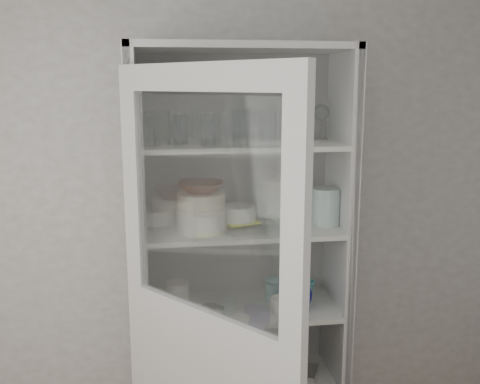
# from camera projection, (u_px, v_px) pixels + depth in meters

# --- Properties ---
(wall_back) EXTENTS (3.60, 0.02, 2.60)m
(wall_back) POSITION_uv_depth(u_px,v_px,m) (195.00, 209.00, 2.72)
(wall_back) COLOR #A5A39E
(wall_back) RESTS_ON ground
(pantry_cabinet) EXTENTS (1.00, 0.45, 2.10)m
(pantry_cabinet) POSITION_uv_depth(u_px,v_px,m) (238.00, 285.00, 2.67)
(pantry_cabinet) COLOR beige
(pantry_cabinet) RESTS_ON floor
(cupboard_door) EXTENTS (0.61, 0.71, 2.00)m
(cupboard_door) POSITION_uv_depth(u_px,v_px,m) (206.00, 365.00, 2.04)
(cupboard_door) COLOR beige
(cupboard_door) RESTS_ON floor
(tumbler_0) EXTENTS (0.07, 0.07, 0.13)m
(tumbler_0) POSITION_uv_depth(u_px,v_px,m) (149.00, 133.00, 2.26)
(tumbler_0) COLOR silver
(tumbler_0) RESTS_ON shelf_glass
(tumbler_1) EXTENTS (0.09, 0.09, 0.14)m
(tumbler_1) POSITION_uv_depth(u_px,v_px,m) (208.00, 130.00, 2.30)
(tumbler_1) COLOR silver
(tumbler_1) RESTS_ON shelf_glass
(tumbler_2) EXTENTS (0.09, 0.09, 0.15)m
(tumbler_2) POSITION_uv_depth(u_px,v_px,m) (241.00, 128.00, 2.33)
(tumbler_2) COLOR silver
(tumbler_2) RESTS_ON shelf_glass
(tumbler_3) EXTENTS (0.10, 0.10, 0.15)m
(tumbler_3) POSITION_uv_depth(u_px,v_px,m) (228.00, 129.00, 2.30)
(tumbler_3) COLOR silver
(tumbler_3) RESTS_ON shelf_glass
(tumbler_4) EXTENTS (0.09, 0.09, 0.16)m
(tumbler_4) POSITION_uv_depth(u_px,v_px,m) (246.00, 128.00, 2.34)
(tumbler_4) COLOR silver
(tumbler_4) RESTS_ON shelf_glass
(tumbler_5) EXTENTS (0.09, 0.09, 0.15)m
(tumbler_5) POSITION_uv_depth(u_px,v_px,m) (268.00, 129.00, 2.31)
(tumbler_5) COLOR silver
(tumbler_5) RESTS_ON shelf_glass
(tumbler_6) EXTENTS (0.09, 0.09, 0.16)m
(tumbler_6) POSITION_uv_depth(u_px,v_px,m) (302.00, 127.00, 2.35)
(tumbler_6) COLOR silver
(tumbler_6) RESTS_ON shelf_glass
(tumbler_7) EXTENTS (0.10, 0.10, 0.15)m
(tumbler_7) POSITION_uv_depth(u_px,v_px,m) (162.00, 128.00, 2.36)
(tumbler_7) COLOR silver
(tumbler_7) RESTS_ON shelf_glass
(tumbler_8) EXTENTS (0.09, 0.09, 0.15)m
(tumbler_8) POSITION_uv_depth(u_px,v_px,m) (192.00, 127.00, 2.39)
(tumbler_8) COLOR silver
(tumbler_8) RESTS_ON shelf_glass
(tumbler_9) EXTENTS (0.07, 0.07, 0.13)m
(tumbler_9) POSITION_uv_depth(u_px,v_px,m) (181.00, 129.00, 2.39)
(tumbler_9) COLOR silver
(tumbler_9) RESTS_ON shelf_glass
(tumbler_10) EXTENTS (0.09, 0.09, 0.14)m
(tumbler_10) POSITION_uv_depth(u_px,v_px,m) (212.00, 128.00, 2.40)
(tumbler_10) COLOR silver
(tumbler_10) RESTS_ON shelf_glass
(tumbler_11) EXTENTS (0.09, 0.09, 0.13)m
(tumbler_11) POSITION_uv_depth(u_px,v_px,m) (269.00, 128.00, 2.44)
(tumbler_11) COLOR silver
(tumbler_11) RESTS_ON shelf_glass
(goblet_0) EXTENTS (0.07, 0.07, 0.16)m
(goblet_0) POSITION_uv_depth(u_px,v_px,m) (150.00, 125.00, 2.50)
(goblet_0) COLOR silver
(goblet_0) RESTS_ON shelf_glass
(goblet_1) EXTENTS (0.08, 0.08, 0.17)m
(goblet_1) POSITION_uv_depth(u_px,v_px,m) (250.00, 122.00, 2.55)
(goblet_1) COLOR silver
(goblet_1) RESTS_ON shelf_glass
(goblet_2) EXTENTS (0.07, 0.07, 0.17)m
(goblet_2) POSITION_uv_depth(u_px,v_px,m) (259.00, 123.00, 2.53)
(goblet_2) COLOR silver
(goblet_2) RESTS_ON shelf_glass
(goblet_3) EXTENTS (0.08, 0.08, 0.19)m
(goblet_3) POSITION_uv_depth(u_px,v_px,m) (321.00, 120.00, 2.59)
(goblet_3) COLOR silver
(goblet_3) RESTS_ON shelf_glass
(plate_stack_front) EXTENTS (0.23, 0.23, 0.11)m
(plate_stack_front) POSITION_uv_depth(u_px,v_px,m) (202.00, 219.00, 2.46)
(plate_stack_front) COLOR white
(plate_stack_front) RESTS_ON shelf_plates
(plate_stack_back) EXTENTS (0.19, 0.19, 0.07)m
(plate_stack_back) POSITION_uv_depth(u_px,v_px,m) (156.00, 215.00, 2.61)
(plate_stack_back) COLOR white
(plate_stack_back) RESTS_ON shelf_plates
(cream_bowl) EXTENTS (0.24, 0.24, 0.07)m
(cream_bowl) POSITION_uv_depth(u_px,v_px,m) (201.00, 200.00, 2.44)
(cream_bowl) COLOR #F9EECD
(cream_bowl) RESTS_ON plate_stack_front
(terracotta_bowl) EXTENTS (0.23, 0.23, 0.05)m
(terracotta_bowl) POSITION_uv_depth(u_px,v_px,m) (201.00, 187.00, 2.43)
(terracotta_bowl) COLOR #522514
(terracotta_bowl) RESTS_ON cream_bowl
(glass_platter) EXTENTS (0.46, 0.46, 0.02)m
(glass_platter) POSITION_uv_depth(u_px,v_px,m) (239.00, 224.00, 2.54)
(glass_platter) COLOR silver
(glass_platter) RESTS_ON shelf_plates
(yellow_trivet) EXTENTS (0.20, 0.20, 0.01)m
(yellow_trivet) POSITION_uv_depth(u_px,v_px,m) (239.00, 221.00, 2.54)
(yellow_trivet) COLOR #F6F53C
(yellow_trivet) RESTS_ON glass_platter
(white_ramekin) EXTENTS (0.22, 0.22, 0.07)m
(white_ramekin) POSITION_uv_depth(u_px,v_px,m) (239.00, 213.00, 2.53)
(white_ramekin) COLOR white
(white_ramekin) RESTS_ON yellow_trivet
(grey_bowl_stack) EXTENTS (0.14, 0.14, 0.18)m
(grey_bowl_stack) POSITION_uv_depth(u_px,v_px,m) (325.00, 206.00, 2.56)
(grey_bowl_stack) COLOR #AEC3C0
(grey_bowl_stack) RESTS_ON shelf_plates
(mug_blue) EXTENTS (0.15, 0.15, 0.11)m
(mug_blue) POSITION_uv_depth(u_px,v_px,m) (298.00, 298.00, 2.57)
(mug_blue) COLOR navy
(mug_blue) RESTS_ON shelf_mugs
(mug_teal) EXTENTS (0.11, 0.11, 0.09)m
(mug_teal) POSITION_uv_depth(u_px,v_px,m) (305.00, 289.00, 2.71)
(mug_teal) COLOR #166B79
(mug_teal) RESTS_ON shelf_mugs
(mug_white) EXTENTS (0.09, 0.09, 0.08)m
(mug_white) POSITION_uv_depth(u_px,v_px,m) (279.00, 306.00, 2.51)
(mug_white) COLOR white
(mug_white) RESTS_ON shelf_mugs
(teal_jar) EXTENTS (0.09, 0.09, 0.11)m
(teal_jar) POSITION_uv_depth(u_px,v_px,m) (274.00, 289.00, 2.68)
(teal_jar) COLOR #166B79
(teal_jar) RESTS_ON shelf_mugs
(measuring_cups) EXTENTS (0.09, 0.09, 0.04)m
(measuring_cups) POSITION_uv_depth(u_px,v_px,m) (210.00, 310.00, 2.52)
(measuring_cups) COLOR silver
(measuring_cups) RESTS_ON shelf_mugs
(white_canister) EXTENTS (0.12, 0.12, 0.13)m
(white_canister) POSITION_uv_depth(u_px,v_px,m) (178.00, 295.00, 2.57)
(white_canister) COLOR white
(white_canister) RESTS_ON shelf_mugs
(cream_dish) EXTENTS (0.28, 0.28, 0.07)m
(cream_dish) POSITION_uv_depth(u_px,v_px,m) (193.00, 378.00, 2.65)
(cream_dish) COLOR #F9EECD
(cream_dish) RESTS_ON shelf_bot
(tin_box) EXTENTS (0.25, 0.22, 0.06)m
(tin_box) POSITION_uv_depth(u_px,v_px,m) (296.00, 374.00, 2.69)
(tin_box) COLOR #B2B2B2
(tin_box) RESTS_ON shelf_bot
(tumbler_12) EXTENTS (0.07, 0.07, 0.14)m
(tumbler_12) POSITION_uv_depth(u_px,v_px,m) (290.00, 130.00, 2.34)
(tumbler_12) COLOR silver
(tumbler_12) RESTS_ON shelf_glass
(tumbler_13) EXTENTS (0.07, 0.07, 0.13)m
(tumbler_13) POSITION_uv_depth(u_px,v_px,m) (176.00, 131.00, 2.33)
(tumbler_13) COLOR silver
(tumbler_13) RESTS_ON shelf_glass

